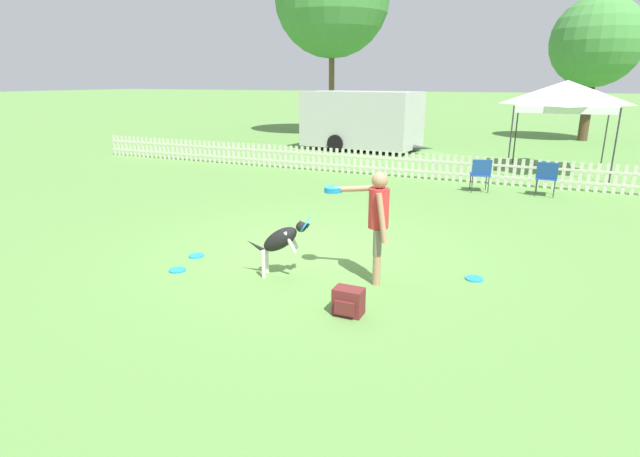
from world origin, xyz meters
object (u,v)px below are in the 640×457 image
object	(u,v)px
folding_chair_center	(481,172)
leaping_dog	(282,239)
frisbee_near_handler	(177,270)
folding_chair_blue_left	(547,176)
handler_person	(375,214)
frisbee_near_dog	(196,256)
backpack_on_grass	(348,302)
tree_left_grove	(596,42)
frisbee_midfield	(474,279)
equipment_trailer	(361,119)
canopy_tent_main	(566,96)

from	to	relation	value
folding_chair_center	leaping_dog	bearing A→B (deg)	60.80
frisbee_near_handler	folding_chair_blue_left	world-z (taller)	folding_chair_blue_left
handler_person	frisbee_near_dog	world-z (taller)	handler_person
leaping_dog	frisbee_near_handler	bearing A→B (deg)	-88.93
backpack_on_grass	tree_left_grove	world-z (taller)	tree_left_grove
leaping_dog	frisbee_midfield	distance (m)	2.83
backpack_on_grass	equipment_trailer	distance (m)	15.11
folding_chair_blue_left	frisbee_near_dog	bearing A→B (deg)	56.23
frisbee_near_handler	frisbee_midfield	distance (m)	4.37
frisbee_midfield	tree_left_grove	bearing A→B (deg)	83.13
frisbee_near_handler	canopy_tent_main	size ratio (longest dim) A/B	0.09
handler_person	frisbee_near_dog	bearing A→B (deg)	78.11
folding_chair_blue_left	canopy_tent_main	bearing A→B (deg)	-92.09
frisbee_near_dog	frisbee_midfield	bearing A→B (deg)	10.87
backpack_on_grass	tree_left_grove	size ratio (longest dim) A/B	0.06
folding_chair_center	tree_left_grove	size ratio (longest dim) A/B	0.13
frisbee_midfield	equipment_trailer	xyz separation A→B (m)	(-6.12, 12.49, 1.21)
backpack_on_grass	leaping_dog	bearing A→B (deg)	149.70
equipment_trailer	tree_left_grove	distance (m)	11.65
leaping_dog	folding_chair_center	xyz separation A→B (m)	(1.91, 7.11, -0.05)
backpack_on_grass	folding_chair_blue_left	world-z (taller)	folding_chair_blue_left
tree_left_grove	handler_person	bearing A→B (deg)	-100.25
equipment_trailer	canopy_tent_main	bearing A→B (deg)	-11.36
backpack_on_grass	canopy_tent_main	size ratio (longest dim) A/B	0.13
frisbee_midfield	folding_chair_center	world-z (taller)	folding_chair_center
frisbee_midfield	folding_chair_center	xyz separation A→B (m)	(-0.67, 6.10, 0.50)
leaping_dog	folding_chair_blue_left	world-z (taller)	leaping_dog
frisbee_near_handler	frisbee_near_dog	world-z (taller)	same
folding_chair_blue_left	folding_chair_center	size ratio (longest dim) A/B	1.01
handler_person	folding_chair_center	world-z (taller)	handler_person
folding_chair_center	tree_left_grove	distance (m)	14.55
frisbee_near_dog	equipment_trailer	distance (m)	13.50
frisbee_near_dog	canopy_tent_main	distance (m)	12.43
frisbee_near_dog	tree_left_grove	distance (m)	22.09
equipment_trailer	tree_left_grove	size ratio (longest dim) A/B	0.85
folding_chair_blue_left	tree_left_grove	world-z (taller)	tree_left_grove
folding_chair_blue_left	equipment_trailer	distance (m)	9.41
leaping_dog	canopy_tent_main	size ratio (longest dim) A/B	0.35
frisbee_near_handler	frisbee_near_dog	distance (m)	0.65
frisbee_near_dog	handler_person	bearing A→B (deg)	3.36
frisbee_near_handler	frisbee_midfield	size ratio (longest dim) A/B	1.00
handler_person	frisbee_near_handler	distance (m)	3.08
frisbee_near_handler	canopy_tent_main	world-z (taller)	canopy_tent_main
tree_left_grove	folding_chair_blue_left	bearing A→B (deg)	-96.40
folding_chair_center	equipment_trailer	world-z (taller)	equipment_trailer
equipment_trailer	frisbee_midfield	bearing A→B (deg)	-57.33
frisbee_midfield	canopy_tent_main	distance (m)	10.46
backpack_on_grass	folding_chair_blue_left	distance (m)	8.30
frisbee_near_handler	frisbee_midfield	world-z (taller)	same
folding_chair_blue_left	frisbee_near_handler	bearing A→B (deg)	59.26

